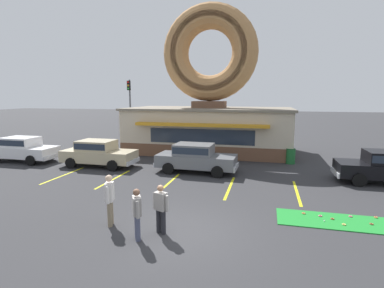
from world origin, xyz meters
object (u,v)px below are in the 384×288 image
object	(u,v)px
car_grey	(196,157)
pedestrian_hooded_kid	(137,212)
car_champagne	(98,152)
pedestrian_leather_jacket_man	(161,207)
golf_ball	(324,221)
car_white	(22,148)
pedestrian_blue_sweater_man	(110,198)
traffic_light_pole	(130,102)
trash_bin	(291,156)

from	to	relation	value
car_grey	pedestrian_hooded_kid	xyz separation A→B (m)	(0.19, -8.26, -0.01)
car_champagne	pedestrian_leather_jacket_man	world-z (taller)	car_champagne
golf_ball	car_white	bearing A→B (deg)	162.43
pedestrian_blue_sweater_man	pedestrian_leather_jacket_man	xyz separation A→B (m)	(1.82, -0.13, -0.10)
pedestrian_leather_jacket_man	traffic_light_pole	xyz separation A→B (m)	(-10.00, 18.81, 2.85)
pedestrian_hooded_kid	traffic_light_pole	bearing A→B (deg)	116.02
car_champagne	trash_bin	distance (m)	11.97
car_white	car_champagne	bearing A→B (deg)	-0.38
car_grey	pedestrian_blue_sweater_man	bearing A→B (deg)	-98.20
trash_bin	traffic_light_pole	size ratio (longest dim) A/B	0.17
golf_ball	car_grey	bearing A→B (deg)	136.24
traffic_light_pole	pedestrian_blue_sweater_man	bearing A→B (deg)	-66.36
trash_bin	traffic_light_pole	world-z (taller)	traffic_light_pole
pedestrian_blue_sweater_man	pedestrian_hooded_kid	xyz separation A→B (m)	(1.28, -0.70, -0.10)
car_grey	traffic_light_pole	xyz separation A→B (m)	(-9.27, 11.12, 2.84)
golf_ball	car_grey	world-z (taller)	car_grey
pedestrian_blue_sweater_man	pedestrian_leather_jacket_man	bearing A→B (deg)	-4.16
golf_ball	car_grey	xyz separation A→B (m)	(-5.83, 5.59, 0.82)
golf_ball	car_white	xyz separation A→B (m)	(-17.47, 5.53, 0.82)
golf_ball	traffic_light_pole	distance (m)	22.82
car_champagne	pedestrian_blue_sweater_man	bearing A→B (deg)	-56.39
golf_ball	car_white	distance (m)	18.34
golf_ball	trash_bin	world-z (taller)	trash_bin
car_grey	car_champagne	bearing A→B (deg)	-179.12
car_white	car_grey	size ratio (longest dim) A/B	0.99
car_champagne	trash_bin	size ratio (longest dim) A/B	4.68
pedestrian_blue_sweater_man	pedestrian_leather_jacket_man	world-z (taller)	pedestrian_blue_sweater_man
car_grey	pedestrian_leather_jacket_man	world-z (taller)	car_grey
car_champagne	pedestrian_hooded_kid	bearing A→B (deg)	-52.60
car_white	car_grey	xyz separation A→B (m)	(11.64, 0.06, 0.00)
car_grey	traffic_light_pole	distance (m)	14.75
traffic_light_pole	car_grey	bearing A→B (deg)	-50.19
car_white	pedestrian_hooded_kid	xyz separation A→B (m)	(11.83, -8.20, -0.01)
golf_ball	car_champagne	distance (m)	13.12
car_white	pedestrian_leather_jacket_man	world-z (taller)	car_white
car_champagne	car_white	size ratio (longest dim) A/B	1.00
car_champagne	traffic_light_pole	size ratio (longest dim) A/B	0.79
pedestrian_leather_jacket_man	traffic_light_pole	distance (m)	21.49
pedestrian_hooded_kid	traffic_light_pole	size ratio (longest dim) A/B	0.27
pedestrian_hooded_kid	pedestrian_leather_jacket_man	distance (m)	0.78
car_champagne	car_white	bearing A→B (deg)	179.62
golf_ball	pedestrian_leather_jacket_man	size ratio (longest dim) A/B	0.03
car_champagne	car_grey	distance (m)	6.05
car_grey	trash_bin	world-z (taller)	car_grey
car_champagne	car_white	world-z (taller)	same
pedestrian_blue_sweater_man	traffic_light_pole	size ratio (longest dim) A/B	0.30
pedestrian_blue_sweater_man	pedestrian_hooded_kid	size ratio (longest dim) A/B	1.10
car_grey	trash_bin	distance (m)	6.42
car_grey	pedestrian_hooded_kid	size ratio (longest dim) A/B	2.93
car_champagne	pedestrian_leather_jacket_man	xyz separation A→B (m)	(6.78, -7.60, -0.02)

